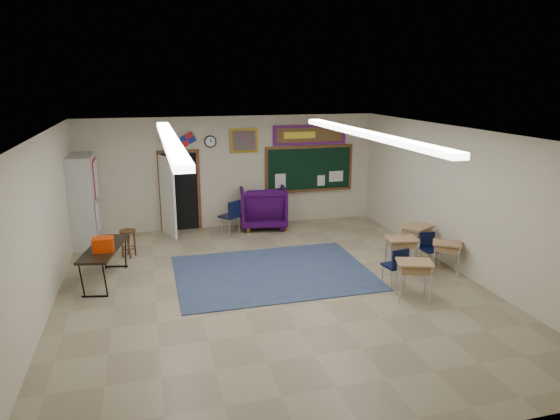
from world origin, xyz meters
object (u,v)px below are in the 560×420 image
object	(u,v)px
wingback_armchair	(263,207)
wooden_stool	(128,243)
student_desk_front_left	(401,253)
student_desk_front_right	(416,241)
folding_table	(105,263)

from	to	relation	value
wingback_armchair	wooden_stool	distance (m)	3.82
student_desk_front_left	student_desk_front_right	size ratio (longest dim) A/B	0.92
student_desk_front_left	wooden_stool	world-z (taller)	student_desk_front_left
wingback_armchair	wooden_stool	bearing A→B (deg)	31.60
student_desk_front_left	wingback_armchair	bearing A→B (deg)	127.61
student_desk_front_left	folding_table	xyz separation A→B (m)	(-5.94, 1.08, -0.03)
student_desk_front_left	wooden_stool	distance (m)	6.05
wingback_armchair	folding_table	xyz separation A→B (m)	(-3.91, -2.91, -0.18)
student_desk_front_right	wooden_stool	distance (m)	6.50
wingback_armchair	student_desk_front_right	size ratio (longest dim) A/B	1.54
folding_table	wooden_stool	distance (m)	1.45
wooden_stool	student_desk_front_right	bearing A→B (deg)	-16.86
wingback_armchair	student_desk_front_left	world-z (taller)	wingback_armchair
wingback_armchair	folding_table	world-z (taller)	wingback_armchair
student_desk_front_left	folding_table	bearing A→B (deg)	-179.61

